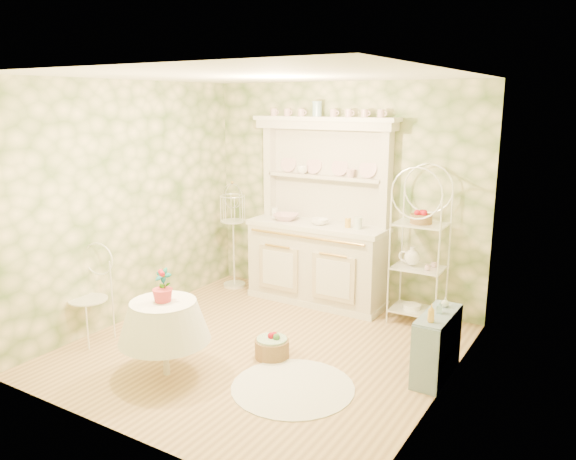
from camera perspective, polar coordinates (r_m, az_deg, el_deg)
The scene contains 22 objects.
floor at distance 5.86m, azimuth -2.60°, elevation -11.97°, with size 3.60×3.60×0.00m, color tan.
ceiling at distance 5.32m, azimuth -2.91°, elevation 15.41°, with size 3.60×3.60×0.00m, color white.
wall_left at distance 6.60m, azimuth -15.83°, elevation 2.69°, with size 3.60×3.60×0.00m, color beige.
wall_right at distance 4.69m, azimuth 15.79°, elevation -1.36°, with size 3.60×3.60×0.00m, color beige.
wall_back at distance 6.97m, azimuth 5.58°, elevation 3.65°, with size 3.60×3.60×0.00m, color beige.
wall_front at distance 4.11m, azimuth -16.94°, elevation -3.44°, with size 3.60×3.60×0.00m, color beige.
kitchen_dresser at distance 6.85m, azimuth 3.01°, elevation 1.79°, with size 1.87×0.61×2.29m, color silver.
bakers_rack at distance 6.40m, azimuth 13.23°, elevation -1.67°, with size 0.56×0.40×1.79m, color white.
side_shelf at distance 5.38m, azimuth 14.85°, elevation -11.51°, with size 0.24×0.65×0.56m, color gray.
round_table at distance 5.32m, azimuth -12.40°, elevation -10.37°, with size 0.72×0.72×0.78m, color white.
cafe_chair at distance 6.26m, azimuth -19.63°, elevation -6.87°, with size 0.39×0.39×0.85m, color white.
birdcage_stand at distance 7.55m, azimuth -5.57°, elevation -0.60°, with size 0.33×0.33×1.41m, color white.
floor_basket at distance 5.65m, azimuth -1.64°, elevation -11.73°, with size 0.35×0.35×0.23m, color olive.
lace_rug at distance 5.15m, azimuth 0.49°, elevation -15.69°, with size 1.10×1.10×0.01m, color white.
bowl_floral at distance 7.05m, azimuth -0.20°, elevation 1.07°, with size 0.32×0.32×0.08m, color white.
bowl_white at distance 6.81m, azimuth 3.21°, elevation 0.62°, with size 0.22×0.22×0.07m, color white.
cup_left at distance 7.07m, azimuth 1.45°, elevation 5.97°, with size 0.14×0.14×0.11m, color white.
cup_right at distance 6.76m, azimuth 6.36°, elevation 5.57°, with size 0.11×0.11×0.10m, color white.
potted_geranium at distance 5.18m, azimuth -12.50°, elevation -5.60°, with size 0.16×0.11×0.30m, color #3F7238.
bottle_amber at distance 5.02m, azimuth 14.33°, elevation -8.33°, with size 0.06×0.06×0.16m, color gold.
bottle_blue at distance 5.26m, azimuth 15.13°, elevation -7.75°, with size 0.05×0.05×0.12m, color #94BDCB.
bottle_glass at distance 5.42m, azimuth 15.68°, elevation -7.19°, with size 0.07×0.07×0.09m, color silver.
Camera 1 is at (2.99, -4.40, 2.47)m, focal length 35.00 mm.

